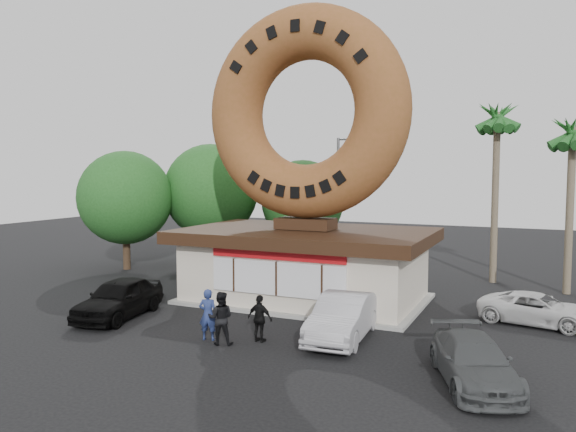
# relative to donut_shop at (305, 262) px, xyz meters

# --- Properties ---
(ground) EXTENTS (90.00, 90.00, 0.00)m
(ground) POSITION_rel_donut_shop_xyz_m (0.00, -5.98, -1.77)
(ground) COLOR black
(ground) RESTS_ON ground
(donut_shop) EXTENTS (11.20, 7.20, 3.80)m
(donut_shop) POSITION_rel_donut_shop_xyz_m (0.00, 0.00, 0.00)
(donut_shop) COLOR beige
(donut_shop) RESTS_ON ground
(giant_donut) EXTENTS (9.51, 2.42, 9.51)m
(giant_donut) POSITION_rel_donut_shop_xyz_m (0.00, 0.02, 6.79)
(giant_donut) COLOR brown
(giant_donut) RESTS_ON donut_shop
(tree_west) EXTENTS (6.00, 6.00, 7.65)m
(tree_west) POSITION_rel_donut_shop_xyz_m (-9.50, 7.02, 2.87)
(tree_west) COLOR #473321
(tree_west) RESTS_ON ground
(tree_mid) EXTENTS (5.20, 5.20, 6.63)m
(tree_mid) POSITION_rel_donut_shop_xyz_m (-4.00, 9.02, 2.25)
(tree_mid) COLOR #473321
(tree_mid) RESTS_ON ground
(tree_far) EXTENTS (5.60, 5.60, 7.14)m
(tree_far) POSITION_rel_donut_shop_xyz_m (-13.00, 3.02, 2.56)
(tree_far) COLOR #473321
(tree_far) RESTS_ON ground
(palm_near) EXTENTS (2.60, 2.60, 9.75)m
(palm_near) POSITION_rel_donut_shop_xyz_m (7.50, 8.02, 6.65)
(palm_near) COLOR #726651
(palm_near) RESTS_ON ground
(palm_far) EXTENTS (2.60, 2.60, 8.75)m
(palm_far) POSITION_rel_donut_shop_xyz_m (11.00, 6.52, 5.72)
(palm_far) COLOR #726651
(palm_far) RESTS_ON ground
(street_lamp) EXTENTS (2.11, 0.20, 8.00)m
(street_lamp) POSITION_rel_donut_shop_xyz_m (-1.86, 10.02, 2.72)
(street_lamp) COLOR #59595E
(street_lamp) RESTS_ON ground
(person_left) EXTENTS (0.75, 0.59, 1.83)m
(person_left) POSITION_rel_donut_shop_xyz_m (-0.76, -7.03, -0.85)
(person_left) COLOR navy
(person_left) RESTS_ON ground
(person_center) EXTENTS (1.08, 0.96, 1.83)m
(person_center) POSITION_rel_donut_shop_xyz_m (-0.10, -7.27, -0.85)
(person_center) COLOR black
(person_center) RESTS_ON ground
(person_right) EXTENTS (1.00, 0.49, 1.65)m
(person_right) POSITION_rel_donut_shop_xyz_m (1.00, -6.47, -0.94)
(person_right) COLOR black
(person_right) RESTS_ON ground
(car_black) EXTENTS (2.61, 4.95, 1.60)m
(car_black) POSITION_rel_donut_shop_xyz_m (-5.72, -5.95, -0.96)
(car_black) COLOR black
(car_black) RESTS_ON ground
(car_silver) EXTENTS (2.01, 4.88, 1.57)m
(car_silver) POSITION_rel_donut_shop_xyz_m (3.52, -4.94, -0.98)
(car_silver) COLOR #B4B3B8
(car_silver) RESTS_ON ground
(car_grey) EXTENTS (3.35, 4.85, 1.30)m
(car_grey) POSITION_rel_donut_shop_xyz_m (8.23, -7.42, -1.11)
(car_grey) COLOR #4E5153
(car_grey) RESTS_ON ground
(car_white) EXTENTS (4.65, 2.81, 1.21)m
(car_white) POSITION_rel_donut_shop_xyz_m (9.79, -0.03, -1.16)
(car_white) COLOR silver
(car_white) RESTS_ON ground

